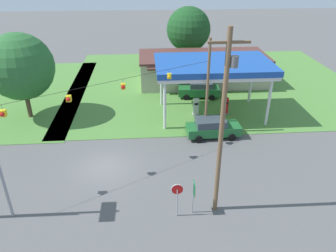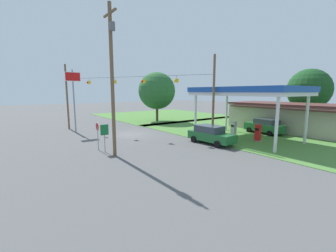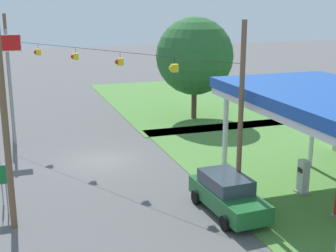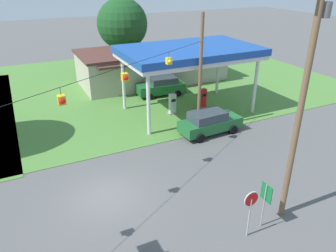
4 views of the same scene
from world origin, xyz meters
name	(u,v)px [view 1 (image 1 of 4)]	position (x,y,z in m)	size (l,w,h in m)	color
ground_plane	(105,167)	(0.00, 0.00, 0.00)	(160.00, 160.00, 0.00)	#565656
grass_verge_station_corner	(212,82)	(11.98, 18.34, 0.02)	(36.00, 28.00, 0.04)	#4C7F38
gas_station_canopy	(213,66)	(9.98, 8.85, 5.13)	(11.21, 7.05, 5.64)	silver
gas_station_store	(203,69)	(10.67, 18.32, 1.83)	(15.94, 7.54, 3.64)	#B2A893
fuel_pump_near	(196,107)	(8.45, 8.85, 0.86)	(0.71, 0.56, 1.79)	gray
fuel_pump_far	(225,106)	(11.50, 8.85, 0.86)	(0.71, 0.56, 1.79)	gray
car_at_pumps_front	(212,128)	(9.25, 4.20, 0.93)	(4.91, 2.29, 1.80)	#1E602D
car_at_pumps_rear	(199,89)	(9.52, 13.50, 0.96)	(4.79, 2.41, 1.86)	#1E602D
stop_sign_roadside	(177,193)	(5.09, -5.72, 1.81)	(0.80, 0.08, 2.50)	#99999E
route_sign	(194,191)	(6.14, -5.50, 1.71)	(0.10, 0.70, 2.40)	gray
utility_pole_main	(223,121)	(7.66, -5.26, 6.49)	(2.20, 0.44, 11.69)	brown
signal_span_gantry	(99,112)	(0.00, -0.01, 4.80)	(17.73, 10.24, 8.80)	brown
tree_behind_station	(189,29)	(9.61, 24.88, 5.45)	(6.14, 6.14, 8.53)	#4C3828
tree_west_verge	(20,67)	(-8.48, 9.60, 5.29)	(6.39, 6.39, 8.49)	#4C3828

